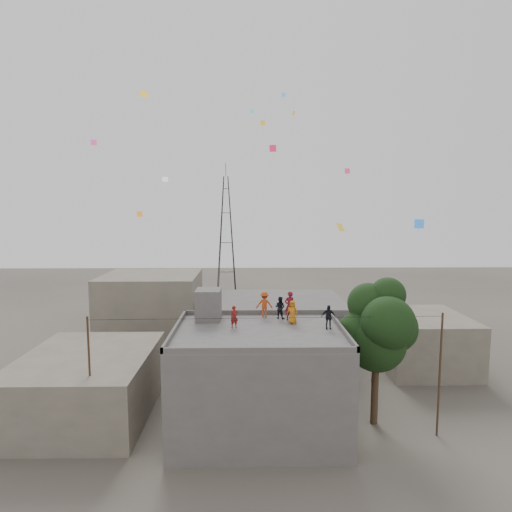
% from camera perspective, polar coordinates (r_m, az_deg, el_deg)
% --- Properties ---
extents(ground, '(140.00, 140.00, 0.00)m').
position_cam_1_polar(ground, '(28.06, 0.34, -21.97)').
color(ground, '#3F3B34').
rests_on(ground, ground).
extents(main_building, '(10.00, 8.00, 6.10)m').
position_cam_1_polar(main_building, '(26.75, 0.34, -16.21)').
color(main_building, '#524F4C').
rests_on(main_building, ground).
extents(parapet, '(10.00, 8.00, 0.30)m').
position_cam_1_polar(parapet, '(25.68, 0.35, -9.61)').
color(parapet, '#524F4C').
rests_on(parapet, main_building).
extents(stair_head_box, '(1.60, 1.80, 2.00)m').
position_cam_1_polar(stair_head_box, '(28.11, -6.35, -6.45)').
color(stair_head_box, '#524F4C').
rests_on(stair_head_box, main_building).
extents(neighbor_west, '(8.00, 10.00, 4.00)m').
position_cam_1_polar(neighbor_west, '(30.81, -21.51, -15.64)').
color(neighbor_west, '#605A4C').
rests_on(neighbor_west, ground).
extents(neighbor_north, '(12.00, 9.00, 5.00)m').
position_cam_1_polar(neighbor_north, '(40.25, 2.77, -9.20)').
color(neighbor_north, '#524F4C').
rests_on(neighbor_north, ground).
extents(neighbor_northwest, '(9.00, 8.00, 7.00)m').
position_cam_1_polar(neighbor_northwest, '(42.90, -13.73, -7.02)').
color(neighbor_northwest, '#605A4C').
rests_on(neighbor_northwest, ground).
extents(neighbor_east, '(7.00, 8.00, 4.40)m').
position_cam_1_polar(neighbor_east, '(39.23, 21.26, -10.52)').
color(neighbor_east, '#605A4C').
rests_on(neighbor_east, ground).
extents(tree, '(4.90, 4.60, 9.10)m').
position_cam_1_polar(tree, '(27.46, 16.08, -9.12)').
color(tree, black).
rests_on(tree, ground).
extents(utility_line, '(20.12, 0.62, 7.40)m').
position_cam_1_polar(utility_line, '(25.31, 1.59, -15.67)').
color(utility_line, black).
rests_on(utility_line, ground).
extents(transmission_tower, '(2.97, 2.97, 20.01)m').
position_cam_1_polar(transmission_tower, '(64.91, -3.98, 2.65)').
color(transmission_tower, black).
rests_on(transmission_tower, ground).
extents(person_red_adult, '(0.78, 0.61, 1.89)m').
position_cam_1_polar(person_red_adult, '(27.91, 4.50, -6.64)').
color(person_red_adult, maroon).
rests_on(person_red_adult, main_building).
extents(person_orange_child, '(0.85, 0.72, 1.47)m').
position_cam_1_polar(person_orange_child, '(27.13, 4.88, -7.48)').
color(person_orange_child, '#C36F16').
rests_on(person_orange_child, main_building).
extents(person_dark_child, '(0.89, 0.83, 1.46)m').
position_cam_1_polar(person_dark_child, '(28.32, 3.22, -6.88)').
color(person_dark_child, black).
rests_on(person_dark_child, main_building).
extents(person_dark_adult, '(0.88, 0.44, 1.45)m').
position_cam_1_polar(person_dark_adult, '(26.30, 9.62, -8.02)').
color(person_dark_adult, black).
rests_on(person_dark_adult, main_building).
extents(person_orange_adult, '(1.13, 0.69, 1.70)m').
position_cam_1_polar(person_orange_adult, '(28.70, 1.13, -6.45)').
color(person_orange_adult, '#B63F14').
rests_on(person_orange_adult, main_building).
extents(person_red_child, '(0.58, 0.48, 1.36)m').
position_cam_1_polar(person_red_child, '(26.17, -2.91, -8.12)').
color(person_red_child, maroon).
rests_on(person_red_child, main_building).
extents(kites, '(20.99, 15.37, 11.53)m').
position_cam_1_polar(kites, '(31.96, 0.84, 11.87)').
color(kites, orange).
rests_on(kites, ground).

